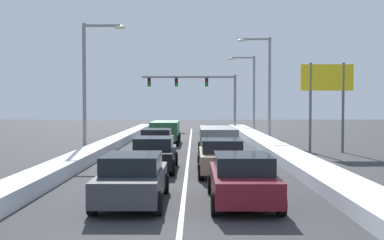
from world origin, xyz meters
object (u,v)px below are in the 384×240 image
roadside_sign_right (327,87)px  sedan_charcoal_center_lane_nearest (133,178)px  sedan_maroon_right_lane_nearest (242,179)px  sedan_white_right_lane_fourth (217,135)px  street_lamp_right_near (265,79)px  suv_gray_right_lane_third (218,139)px  sedan_red_center_lane_third (157,141)px  traffic_light_gantry (202,88)px  street_lamp_right_mid (250,87)px  street_lamp_left_mid (90,75)px  sedan_tan_right_lane_second (221,156)px  sedan_black_center_lane_second (154,154)px  suv_green_center_lane_fourth (165,130)px

roadside_sign_right → sedan_charcoal_center_lane_nearest: bearing=-124.3°
sedan_maroon_right_lane_nearest → sedan_white_right_lane_fourth: (0.15, 19.09, 0.00)m
street_lamp_right_near → roadside_sign_right: (2.54, -8.28, -0.89)m
suv_gray_right_lane_third → street_lamp_right_near: bearing=68.3°
sedan_red_center_lane_third → traffic_light_gantry: size_ratio=0.42×
sedan_red_center_lane_third → street_lamp_right_mid: (7.68, 18.29, 3.83)m
street_lamp_left_mid → sedan_charcoal_center_lane_nearest: bearing=-72.7°
suv_gray_right_lane_third → street_lamp_right_mid: bearing=78.1°
sedan_red_center_lane_third → roadside_sign_right: roadside_sign_right is taller
sedan_tan_right_lane_second → traffic_light_gantry: (-0.30, 32.80, 3.96)m
sedan_white_right_lane_fourth → sedan_tan_right_lane_second: bearing=-92.0°
sedan_black_center_lane_second → street_lamp_right_mid: 26.29m
sedan_maroon_right_lane_nearest → street_lamp_right_mid: 32.39m
sedan_maroon_right_lane_nearest → sedan_white_right_lane_fourth: same height
street_lamp_right_near → street_lamp_left_mid: 14.71m
sedan_maroon_right_lane_nearest → sedan_red_center_lane_third: bearing=105.1°
sedan_charcoal_center_lane_nearest → sedan_red_center_lane_third: bearing=91.5°
suv_green_center_lane_fourth → street_lamp_left_mid: size_ratio=0.63×
suv_green_center_lane_fourth → traffic_light_gantry: size_ratio=0.46×
street_lamp_right_near → sedan_red_center_lane_third: bearing=-129.9°
sedan_charcoal_center_lane_nearest → sedan_red_center_lane_third: size_ratio=1.00×
sedan_red_center_lane_third → roadside_sign_right: 10.88m
sedan_charcoal_center_lane_nearest → suv_green_center_lane_fourth: size_ratio=0.92×
sedan_charcoal_center_lane_nearest → sedan_black_center_lane_second: bearing=89.5°
sedan_charcoal_center_lane_nearest → sedan_red_center_lane_third: 13.60m
sedan_black_center_lane_second → street_lamp_right_mid: street_lamp_right_mid is taller
suv_green_center_lane_fourth → sedan_red_center_lane_third: bearing=-90.5°
street_lamp_left_mid → roadside_sign_right: size_ratio=1.42×
sedan_charcoal_center_lane_nearest → roadside_sign_right: (9.96, 14.63, 3.25)m
sedan_charcoal_center_lane_nearest → sedan_red_center_lane_third: same height
sedan_black_center_lane_second → sedan_maroon_right_lane_nearest: bearing=-64.8°
sedan_maroon_right_lane_nearest → suv_green_center_lane_fourth: 21.06m
traffic_light_gantry → street_lamp_left_mid: (-7.11, -24.43, -0.01)m
suv_green_center_lane_fourth → traffic_light_gantry: bearing=80.4°
sedan_charcoal_center_lane_nearest → roadside_sign_right: roadside_sign_right is taller
sedan_black_center_lane_second → suv_gray_right_lane_third: bearing=59.4°
traffic_light_gantry → sedan_red_center_lane_third: bearing=-97.0°
sedan_tan_right_lane_second → street_lamp_right_near: 18.14m
sedan_white_right_lane_fourth → roadside_sign_right: roadside_sign_right is taller
sedan_black_center_lane_second → sedan_red_center_lane_third: size_ratio=1.00×
sedan_red_center_lane_third → street_lamp_right_mid: bearing=67.2°
suv_green_center_lane_fourth → street_lamp_right_near: (7.74, 2.18, 3.89)m
suv_gray_right_lane_third → sedan_black_center_lane_second: size_ratio=1.09×
street_lamp_right_mid → sedan_maroon_right_lane_nearest: bearing=-97.1°
sedan_white_right_lane_fourth → street_lamp_left_mid: bearing=-148.2°
sedan_white_right_lane_fourth → suv_green_center_lane_fourth: (-3.77, 1.66, 0.25)m
sedan_tan_right_lane_second → suv_gray_right_lane_third: bearing=88.6°
sedan_charcoal_center_lane_nearest → street_lamp_right_mid: street_lamp_right_mid is taller
sedan_tan_right_lane_second → sedan_white_right_lane_fourth: same height
suv_gray_right_lane_third → sedan_tan_right_lane_second: bearing=-91.4°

